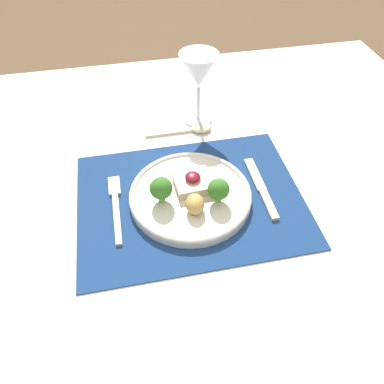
{
  "coord_description": "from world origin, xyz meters",
  "views": [
    {
      "loc": [
        -0.1,
        -0.51,
        1.3
      ],
      "look_at": [
        0.0,
        -0.0,
        0.74
      ],
      "focal_mm": 35.0,
      "sensor_mm": 36.0,
      "label": 1
    }
  ],
  "objects": [
    {
      "name": "wine_glass_near",
      "position": [
        0.07,
        0.27,
        0.85
      ],
      "size": [
        0.09,
        0.09,
        0.18
      ],
      "color": "white",
      "rests_on": "dining_table"
    },
    {
      "name": "spoon",
      "position": [
        0.06,
        0.23,
        0.73
      ],
      "size": [
        0.17,
        0.04,
        0.01
      ],
      "rotation": [
        0.0,
        0.0,
        0.02
      ],
      "color": "beige",
      "rests_on": "dining_table"
    },
    {
      "name": "ground_plane",
      "position": [
        0.0,
        0.0,
        0.0
      ],
      "size": [
        8.0,
        8.0,
        0.0
      ],
      "primitive_type": "plane",
      "color": "brown"
    },
    {
      "name": "dining_table",
      "position": [
        0.0,
        0.0,
        0.65
      ],
      "size": [
        1.44,
        1.22,
        0.72
      ],
      "color": "white",
      "rests_on": "ground_plane"
    },
    {
      "name": "placemat",
      "position": [
        0.0,
        0.0,
        0.72
      ],
      "size": [
        0.46,
        0.35,
        0.0
      ],
      "primitive_type": "cube",
      "color": "navy",
      "rests_on": "dining_table"
    },
    {
      "name": "dinner_plate",
      "position": [
        0.0,
        -0.0,
        0.74
      ],
      "size": [
        0.25,
        0.25,
        0.07
      ],
      "color": "silver",
      "rests_on": "placemat"
    },
    {
      "name": "fork",
      "position": [
        -0.15,
        0.01,
        0.73
      ],
      "size": [
        0.02,
        0.18,
        0.01
      ],
      "rotation": [
        0.0,
        0.0,
        0.04
      ],
      "color": "beige",
      "rests_on": "placemat"
    },
    {
      "name": "knife",
      "position": [
        0.15,
        -0.01,
        0.73
      ],
      "size": [
        0.02,
        0.18,
        0.01
      ],
      "rotation": [
        0.0,
        0.0,
        0.03
      ],
      "color": "beige",
      "rests_on": "placemat"
    }
  ]
}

